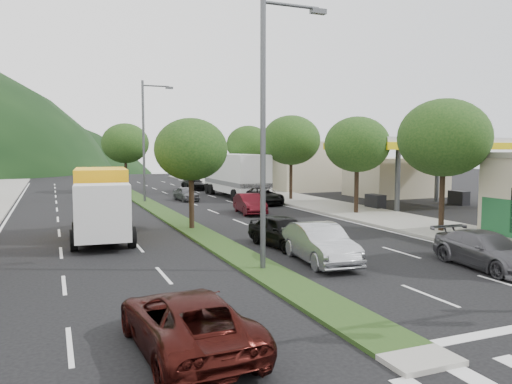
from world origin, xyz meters
name	(u,v)px	position (x,y,z in m)	size (l,w,h in m)	color
ground	(406,354)	(0.00, 0.00, 0.00)	(160.00, 160.00, 0.00)	black
sidewalk_right	(325,205)	(12.50, 25.00, 0.07)	(5.00, 90.00, 0.15)	gray
median	(157,209)	(0.00, 28.00, 0.06)	(1.60, 56.00, 0.12)	#1E3B15
gas_canopy	(420,146)	(19.00, 22.00, 4.65)	(12.20, 8.20, 5.25)	silver
bldg_right_far	(295,165)	(19.50, 44.00, 2.60)	(10.00, 16.00, 5.20)	#BBB194
tree_r_b	(444,138)	(12.00, 12.00, 5.04)	(4.80, 4.80, 6.94)	black
tree_r_c	(357,145)	(12.00, 20.00, 4.75)	(4.40, 4.40, 6.48)	black
tree_r_d	(291,140)	(12.00, 30.00, 5.18)	(5.00, 5.00, 7.17)	black
tree_r_e	(248,145)	(12.00, 40.00, 4.89)	(4.60, 4.60, 6.71)	black
tree_med_near	(191,150)	(0.00, 18.00, 4.43)	(4.00, 4.00, 6.02)	black
tree_med_far	(125,143)	(0.00, 44.00, 5.01)	(4.80, 4.80, 6.94)	black
streetlight_near	(268,118)	(0.21, 8.00, 5.58)	(2.60, 0.25, 10.00)	#47494C
streetlight_mid	(146,135)	(0.21, 33.00, 5.58)	(2.60, 0.25, 10.00)	#47494C
sedan_silver	(320,243)	(2.61, 8.41, 0.76)	(1.62, 4.63, 1.53)	#96989D
suv_maroon	(187,321)	(-4.38, 2.00, 0.68)	(2.24, 4.87, 1.35)	black
car_queue_a	(283,231)	(2.63, 11.78, 0.73)	(1.71, 4.26, 1.45)	black
car_queue_b	(487,250)	(7.95, 5.24, 0.68)	(1.90, 4.66, 1.35)	#4E4D52
car_queue_c	(250,204)	(5.51, 23.23, 0.69)	(1.46, 4.18, 1.38)	#420B11
car_queue_d	(264,196)	(8.72, 28.28, 0.67)	(2.21, 4.80, 1.33)	black
car_queue_e	(186,194)	(3.58, 33.28, 0.60)	(1.42, 3.54, 1.21)	#55565B
car_queue_f	(193,184)	(7.15, 44.18, 0.67)	(1.89, 4.65, 1.35)	black
box_truck	(102,206)	(-4.83, 16.94, 1.64)	(3.18, 7.22, 3.47)	silver
motorhome	(235,174)	(8.71, 34.93, 2.11)	(3.28, 10.33, 3.96)	silver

